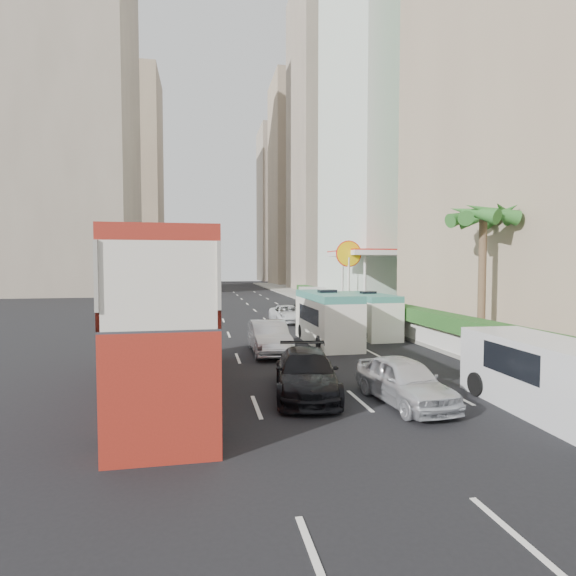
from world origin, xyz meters
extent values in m
plane|color=black|center=(0.00, 0.00, 0.00)|extent=(200.00, 200.00, 0.00)
cube|color=maroon|center=(-6.00, 0.00, 2.53)|extent=(2.50, 11.00, 5.06)
imported|color=silver|center=(-2.04, 5.96, 0.00)|extent=(1.62, 4.63, 1.53)
imported|color=silver|center=(0.84, -2.50, 0.00)|extent=(2.05, 4.25, 1.40)
imported|color=black|center=(-1.85, -0.99, 0.00)|extent=(2.72, 5.08, 1.40)
imported|color=silver|center=(0.93, 17.08, 0.00)|extent=(2.19, 4.48, 1.23)
cube|color=silver|center=(1.37, 7.95, 1.37)|extent=(2.11, 6.18, 2.73)
cube|color=silver|center=(4.52, 10.15, 1.25)|extent=(2.00, 5.67, 2.50)
cube|color=silver|center=(4.45, -3.83, 1.04)|extent=(2.29, 5.28, 2.08)
cube|color=silver|center=(3.86, 21.02, 1.13)|extent=(3.30, 5.97, 2.26)
cube|color=#99968C|center=(9.00, 25.00, 0.09)|extent=(6.00, 120.00, 0.18)
cube|color=silver|center=(6.20, 14.00, 0.68)|extent=(0.30, 44.00, 1.00)
cube|color=#2D6626|center=(6.20, 14.00, 1.53)|extent=(1.10, 44.00, 0.70)
cylinder|color=brown|center=(7.80, 4.00, 3.38)|extent=(0.36, 0.36, 6.40)
cube|color=silver|center=(10.00, 23.00, 2.75)|extent=(6.50, 8.00, 5.50)
cube|color=white|center=(18.00, 34.00, 29.00)|extent=(16.00, 18.00, 58.00)
cube|color=tan|center=(18.00, 58.00, 25.00)|extent=(16.00, 16.00, 50.00)
cube|color=tan|center=(17.00, 82.00, 22.00)|extent=(14.00, 14.00, 44.00)
cube|color=tan|center=(17.00, 104.00, 20.00)|extent=(14.00, 14.00, 40.00)
cube|color=tan|center=(-24.00, 55.00, 26.00)|extent=(18.00, 18.00, 52.00)
cube|color=tan|center=(-22.00, 90.00, 23.00)|extent=(16.00, 16.00, 46.00)
camera|label=1|loc=(-5.14, -14.99, 4.20)|focal=28.00mm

